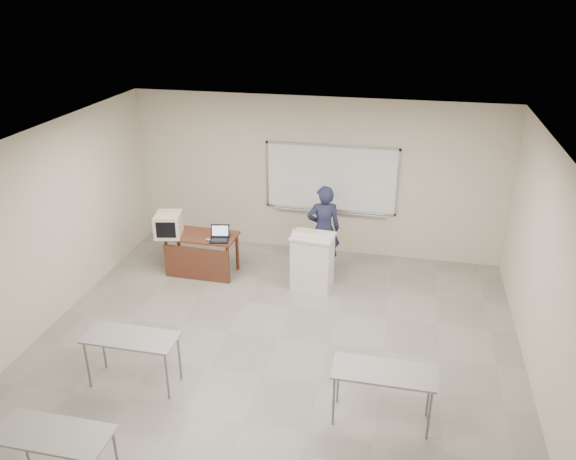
% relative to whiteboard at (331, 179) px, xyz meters
% --- Properties ---
extents(floor, '(7.00, 8.00, 0.01)m').
position_rel_whiteboard_xyz_m(floor, '(-0.30, -3.97, -1.49)').
color(floor, gray).
rests_on(floor, ground).
extents(whiteboard, '(2.48, 0.10, 1.31)m').
position_rel_whiteboard_xyz_m(whiteboard, '(0.00, 0.00, 0.00)').
color(whiteboard, white).
rests_on(whiteboard, floor).
extents(student_desks, '(4.40, 2.20, 0.73)m').
position_rel_whiteboard_xyz_m(student_desks, '(-0.30, -5.32, -0.81)').
color(student_desks, gray).
rests_on(student_desks, floor).
extents(instructor_desk, '(1.26, 0.63, 0.75)m').
position_rel_whiteboard_xyz_m(instructor_desk, '(-2.10, -1.48, -0.96)').
color(instructor_desk, brown).
rests_on(instructor_desk, floor).
extents(podium, '(0.70, 0.51, 0.98)m').
position_rel_whiteboard_xyz_m(podium, '(-0.07, -1.47, -0.99)').
color(podium, white).
rests_on(podium, floor).
extents(crt_monitor, '(0.44, 0.49, 0.42)m').
position_rel_whiteboard_xyz_m(crt_monitor, '(-2.65, -1.49, -0.53)').
color(crt_monitor, beige).
rests_on(crt_monitor, instructor_desk).
extents(laptop, '(0.33, 0.30, 0.24)m').
position_rel_whiteboard_xyz_m(laptop, '(-1.70, -1.49, -0.67)').
color(laptop, black).
rests_on(laptop, instructor_desk).
extents(mouse, '(0.10, 0.08, 0.04)m').
position_rel_whiteboard_xyz_m(mouse, '(-1.90, -1.57, -0.71)').
color(mouse, '#9B9CA1').
rests_on(mouse, instructor_desk).
extents(keyboard, '(0.44, 0.18, 0.02)m').
position_rel_whiteboard_xyz_m(keyboard, '(-0.22, -1.39, -0.48)').
color(keyboard, beige).
rests_on(keyboard, podium).
extents(presenter, '(0.69, 0.54, 1.64)m').
position_rel_whiteboard_xyz_m(presenter, '(0.01, -0.83, -0.66)').
color(presenter, black).
rests_on(presenter, floor).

